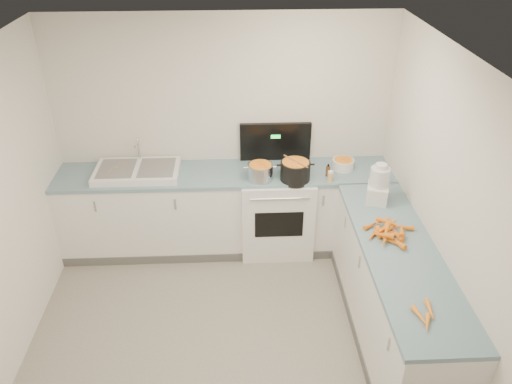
{
  "coord_description": "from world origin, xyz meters",
  "views": [
    {
      "loc": [
        0.11,
        -2.87,
        3.44
      ],
      "look_at": [
        0.3,
        1.1,
        1.05
      ],
      "focal_mm": 35.0,
      "sensor_mm": 36.0,
      "label": 1
    }
  ],
  "objects_px": {
    "black_pot": "(295,172)",
    "mixing_bowl": "(343,164)",
    "sink": "(137,171)",
    "spice_jar": "(330,177)",
    "extract_bottle": "(328,171)",
    "stove": "(276,209)",
    "steel_pot": "(260,173)",
    "food_processor": "(378,185)"
  },
  "relations": [
    {
      "from": "sink",
      "to": "steel_pot",
      "type": "relative_size",
      "value": 3.35
    },
    {
      "from": "stove",
      "to": "food_processor",
      "type": "distance_m",
      "value": 1.25
    },
    {
      "from": "extract_bottle",
      "to": "mixing_bowl",
      "type": "bearing_deg",
      "value": 38.76
    },
    {
      "from": "mixing_bowl",
      "to": "sink",
      "type": "bearing_deg",
      "value": -179.44
    },
    {
      "from": "steel_pot",
      "to": "food_processor",
      "type": "bearing_deg",
      "value": -23.39
    },
    {
      "from": "stove",
      "to": "food_processor",
      "type": "height_order",
      "value": "stove"
    },
    {
      "from": "black_pot",
      "to": "food_processor",
      "type": "distance_m",
      "value": 0.85
    },
    {
      "from": "sink",
      "to": "mixing_bowl",
      "type": "relative_size",
      "value": 3.78
    },
    {
      "from": "spice_jar",
      "to": "steel_pot",
      "type": "bearing_deg",
      "value": 173.89
    },
    {
      "from": "food_processor",
      "to": "mixing_bowl",
      "type": "bearing_deg",
      "value": 106.28
    },
    {
      "from": "sink",
      "to": "extract_bottle",
      "type": "xyz_separation_m",
      "value": [
        1.96,
        -0.13,
        0.02
      ]
    },
    {
      "from": "steel_pot",
      "to": "mixing_bowl",
      "type": "relative_size",
      "value": 1.13
    },
    {
      "from": "mixing_bowl",
      "to": "food_processor",
      "type": "bearing_deg",
      "value": -73.72
    },
    {
      "from": "spice_jar",
      "to": "food_processor",
      "type": "xyz_separation_m",
      "value": [
        0.37,
        -0.39,
        0.12
      ]
    },
    {
      "from": "sink",
      "to": "spice_jar",
      "type": "bearing_deg",
      "value": -7.05
    },
    {
      "from": "steel_pot",
      "to": "black_pot",
      "type": "height_order",
      "value": "black_pot"
    },
    {
      "from": "steel_pot",
      "to": "food_processor",
      "type": "height_order",
      "value": "food_processor"
    },
    {
      "from": "steel_pot",
      "to": "spice_jar",
      "type": "relative_size",
      "value": 2.61
    },
    {
      "from": "stove",
      "to": "food_processor",
      "type": "bearing_deg",
      "value": -34.77
    },
    {
      "from": "black_pot",
      "to": "mixing_bowl",
      "type": "bearing_deg",
      "value": 21.11
    },
    {
      "from": "sink",
      "to": "mixing_bowl",
      "type": "height_order",
      "value": "sink"
    },
    {
      "from": "extract_bottle",
      "to": "sink",
      "type": "bearing_deg",
      "value": 176.22
    },
    {
      "from": "sink",
      "to": "food_processor",
      "type": "height_order",
      "value": "food_processor"
    },
    {
      "from": "food_processor",
      "to": "extract_bottle",
      "type": "bearing_deg",
      "value": 126.93
    },
    {
      "from": "black_pot",
      "to": "mixing_bowl",
      "type": "distance_m",
      "value": 0.57
    },
    {
      "from": "mixing_bowl",
      "to": "extract_bottle",
      "type": "relative_size",
      "value": 2.04
    },
    {
      "from": "mixing_bowl",
      "to": "steel_pot",
      "type": "bearing_deg",
      "value": -167.91
    },
    {
      "from": "steel_pot",
      "to": "sink",
      "type": "bearing_deg",
      "value": 172.43
    },
    {
      "from": "steel_pot",
      "to": "food_processor",
      "type": "relative_size",
      "value": 0.66
    },
    {
      "from": "extract_bottle",
      "to": "food_processor",
      "type": "bearing_deg",
      "value": -53.07
    },
    {
      "from": "food_processor",
      "to": "sink",
      "type": "bearing_deg",
      "value": 164.87
    },
    {
      "from": "steel_pot",
      "to": "mixing_bowl",
      "type": "xyz_separation_m",
      "value": [
        0.88,
        0.19,
        -0.02
      ]
    },
    {
      "from": "stove",
      "to": "spice_jar",
      "type": "relative_size",
      "value": 13.85
    },
    {
      "from": "spice_jar",
      "to": "food_processor",
      "type": "distance_m",
      "value": 0.55
    },
    {
      "from": "mixing_bowl",
      "to": "spice_jar",
      "type": "distance_m",
      "value": 0.32
    },
    {
      "from": "stove",
      "to": "spice_jar",
      "type": "xyz_separation_m",
      "value": [
        0.52,
        -0.23,
        0.51
      ]
    },
    {
      "from": "spice_jar",
      "to": "extract_bottle",
      "type": "bearing_deg",
      "value": 92.89
    },
    {
      "from": "stove",
      "to": "spice_jar",
      "type": "height_order",
      "value": "stove"
    },
    {
      "from": "sink",
      "to": "food_processor",
      "type": "distance_m",
      "value": 2.43
    },
    {
      "from": "steel_pot",
      "to": "mixing_bowl",
      "type": "distance_m",
      "value": 0.9
    },
    {
      "from": "food_processor",
      "to": "stove",
      "type": "bearing_deg",
      "value": 145.23
    },
    {
      "from": "black_pot",
      "to": "food_processor",
      "type": "relative_size",
      "value": 0.77
    }
  ]
}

